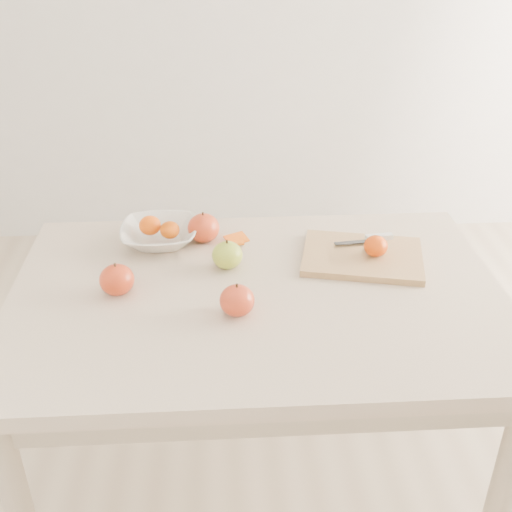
{
  "coord_description": "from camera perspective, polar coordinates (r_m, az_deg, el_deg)",
  "views": [
    {
      "loc": [
        -0.08,
        -1.3,
        1.6
      ],
      "look_at": [
        0.0,
        0.05,
        0.82
      ],
      "focal_mm": 45.0,
      "sensor_mm": 36.0,
      "label": 1
    }
  ],
  "objects": [
    {
      "name": "orange_peel_a",
      "position": [
        1.78,
        -1.74,
        1.43
      ],
      "size": [
        0.07,
        0.07,
        0.01
      ],
      "primitive_type": "cube",
      "rotation": [
        0.21,
        0.0,
        0.47
      ],
      "color": "#DE5E0F",
      "rests_on": "table"
    },
    {
      "name": "apple_red_e",
      "position": [
        1.46,
        -1.7,
        -3.97
      ],
      "size": [
        0.08,
        0.08,
        0.07
      ],
      "primitive_type": "ellipsoid",
      "color": "#940208",
      "rests_on": "table"
    },
    {
      "name": "paring_knife",
      "position": [
        1.77,
        10.49,
        1.59
      ],
      "size": [
        0.17,
        0.05,
        0.01
      ],
      "color": "white",
      "rests_on": "cutting_board"
    },
    {
      "name": "apple_red_d",
      "position": [
        1.57,
        -12.27,
        -2.07
      ],
      "size": [
        0.08,
        0.08,
        0.08
      ],
      "primitive_type": "ellipsoid",
      "color": "maroon",
      "rests_on": "table"
    },
    {
      "name": "cutting_board",
      "position": [
        1.7,
        9.44,
        -0.05
      ],
      "size": [
        0.35,
        0.29,
        0.02
      ],
      "primitive_type": "cube",
      "rotation": [
        0.0,
        0.0,
        -0.22
      ],
      "color": "tan",
      "rests_on": "table"
    },
    {
      "name": "board_tangerine",
      "position": [
        1.69,
        10.6,
        0.88
      ],
      "size": [
        0.06,
        0.06,
        0.05
      ],
      "primitive_type": "ellipsoid",
      "color": "#C84B07",
      "rests_on": "cutting_board"
    },
    {
      "name": "fruit_bowl",
      "position": [
        1.77,
        -8.57,
        1.9
      ],
      "size": [
        0.21,
        0.21,
        0.05
      ],
      "primitive_type": "imported",
      "color": "silver",
      "rests_on": "table"
    },
    {
      "name": "bowl_tangerine_far",
      "position": [
        1.75,
        -7.67,
        2.32
      ],
      "size": [
        0.05,
        0.05,
        0.05
      ],
      "primitive_type": "ellipsoid",
      "color": "#CC4107",
      "rests_on": "fruit_bowl"
    },
    {
      "name": "orange_peel_b",
      "position": [
        1.76,
        -1.84,
        1.13
      ],
      "size": [
        0.05,
        0.04,
        0.01
      ],
      "primitive_type": "cube",
      "rotation": [
        -0.14,
        0.0,
        0.09
      ],
      "color": "orange",
      "rests_on": "table"
    },
    {
      "name": "apple_red_a",
      "position": [
        1.76,
        -4.69,
        2.5
      ],
      "size": [
        0.09,
        0.09,
        0.08
      ],
      "primitive_type": "ellipsoid",
      "color": "#A51B20",
      "rests_on": "table"
    },
    {
      "name": "apple_green",
      "position": [
        1.64,
        -2.57,
        0.08
      ],
      "size": [
        0.08,
        0.08,
        0.07
      ],
      "primitive_type": "ellipsoid",
      "color": "olive",
      "rests_on": "table"
    },
    {
      "name": "table",
      "position": [
        1.61,
        0.11,
        -6.09
      ],
      "size": [
        1.2,
        0.8,
        0.75
      ],
      "color": "beige",
      "rests_on": "ground"
    },
    {
      "name": "ground",
      "position": [
        2.06,
        0.09,
        -20.84
      ],
      "size": [
        3.5,
        3.5,
        0.0
      ],
      "primitive_type": "plane",
      "color": "#C6B293",
      "rests_on": "ground"
    },
    {
      "name": "bowl_tangerine_near",
      "position": [
        1.77,
        -9.41,
        2.71
      ],
      "size": [
        0.06,
        0.06,
        0.05
      ],
      "primitive_type": "ellipsoid",
      "color": "orange",
      "rests_on": "fruit_bowl"
    }
  ]
}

